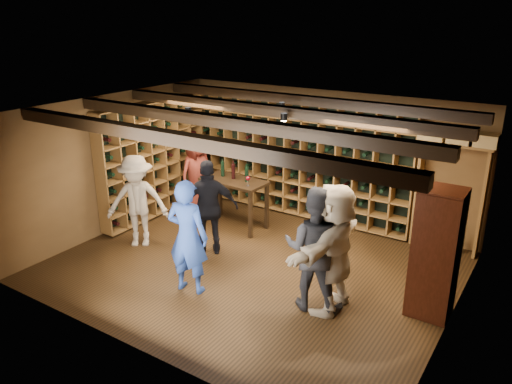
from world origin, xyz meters
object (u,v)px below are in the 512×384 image
Objects in this scene: guest_woman_black at (209,208)px; tasting_table at (234,186)px; man_blue_shirt at (188,237)px; guest_red_floral at (197,174)px; display_cabinet at (435,256)px; guest_beige at (334,248)px; guest_khaki at (137,201)px; man_grey_suit at (315,249)px.

guest_woman_black is 1.29× the size of tasting_table.
man_blue_shirt reaches higher than guest_red_floral.
display_cabinet is at bearing -91.02° from guest_red_floral.
guest_beige is at bearing -171.32° from man_blue_shirt.
guest_beige is (1.93, 0.69, 0.05)m from man_blue_shirt.
guest_khaki reaches higher than tasting_table.
display_cabinet is at bearing -168.36° from man_blue_shirt.
tasting_table is at bearing 166.10° from display_cabinet.
man_blue_shirt reaches higher than tasting_table.
man_blue_shirt is at bearing -67.72° from guest_beige.
display_cabinet is 1.31m from guest_beige.
man_blue_shirt is at bearing -130.75° from guest_red_floral.
guest_khaki is at bearing -87.56° from guest_beige.
guest_beige reaches higher than guest_red_floral.
guest_khaki is (0.13, -1.76, 0.01)m from guest_red_floral.
display_cabinet is 0.97× the size of guest_beige.
man_blue_shirt is 2.39m from tasting_table.
guest_beige reaches higher than tasting_table.
man_grey_suit is 1.08× the size of guest_woman_black.
tasting_table is at bearing -113.85° from guest_woman_black.
man_blue_shirt is 2.05m from guest_beige.
guest_beige is (3.65, -0.01, 0.10)m from guest_khaki.
man_blue_shirt is 1.35× the size of tasting_table.
guest_red_floral is (-3.55, 1.87, -0.08)m from man_grey_suit.
tasting_table is at bearing -46.46° from man_grey_suit.
man_grey_suit is 1.10× the size of guest_red_floral.
guest_khaki is (-4.81, -0.59, -0.05)m from display_cabinet.
tasting_table is at bearing 25.00° from guest_khaki.
guest_beige is (0.23, 0.10, 0.03)m from man_grey_suit.
guest_khaki is (-3.42, 0.11, -0.07)m from man_grey_suit.
guest_beige is (-1.17, -0.60, 0.05)m from display_cabinet.
guest_woman_black reaches higher than tasting_table.
guest_beige reaches higher than display_cabinet.
guest_woman_black is 2.45m from guest_beige.
guest_khaki is at bearing -20.44° from guest_woman_black.
guest_beige is 3.14m from tasting_table.
guest_beige is at bearing -169.38° from man_grey_suit.
man_blue_shirt is 1.85m from guest_khaki.
display_cabinet is at bearing -166.19° from man_grey_suit.
guest_woman_black is (-2.19, 0.52, -0.06)m from man_grey_suit.
display_cabinet is at bearing -27.23° from guest_khaki.
display_cabinet is 3.35m from man_blue_shirt.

